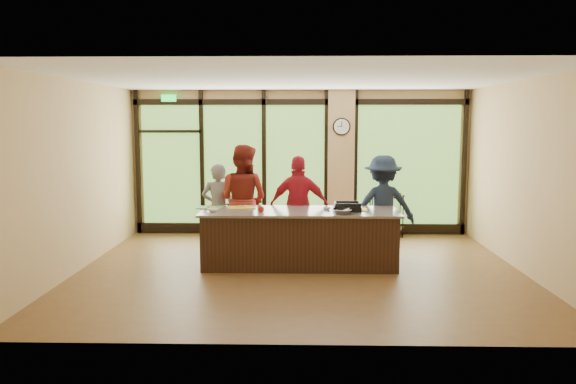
{
  "coord_description": "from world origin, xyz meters",
  "views": [
    {
      "loc": [
        0.02,
        -8.7,
        2.36
      ],
      "look_at": [
        -0.19,
        0.4,
        1.21
      ],
      "focal_mm": 35.0,
      "sensor_mm": 36.0,
      "label": 1
    }
  ],
  "objects_px": {
    "roasting_pan": "(347,209)",
    "bar_cart": "(386,209)",
    "island_base": "(299,239)",
    "cook_right": "(383,206)",
    "cook_left": "(218,209)",
    "flower_stand": "(235,224)"
  },
  "relations": [
    {
      "from": "island_base",
      "to": "bar_cart",
      "type": "xyz_separation_m",
      "value": [
        1.78,
        2.45,
        0.12
      ]
    },
    {
      "from": "cook_right",
      "to": "bar_cart",
      "type": "relative_size",
      "value": 1.9
    },
    {
      "from": "island_base",
      "to": "flower_stand",
      "type": "bearing_deg",
      "value": 128.94
    },
    {
      "from": "island_base",
      "to": "roasting_pan",
      "type": "xyz_separation_m",
      "value": [
        0.77,
        -0.04,
        0.52
      ]
    },
    {
      "from": "roasting_pan",
      "to": "bar_cart",
      "type": "bearing_deg",
      "value": 62.07
    },
    {
      "from": "cook_right",
      "to": "roasting_pan",
      "type": "xyz_separation_m",
      "value": [
        -0.68,
        -0.77,
        0.07
      ]
    },
    {
      "from": "cook_right",
      "to": "flower_stand",
      "type": "bearing_deg",
      "value": -19.94
    },
    {
      "from": "cook_left",
      "to": "cook_right",
      "type": "xyz_separation_m",
      "value": [
        2.9,
        -0.12,
        0.08
      ]
    },
    {
      "from": "cook_left",
      "to": "flower_stand",
      "type": "xyz_separation_m",
      "value": [
        0.22,
        0.67,
        -0.4
      ]
    },
    {
      "from": "island_base",
      "to": "roasting_pan",
      "type": "height_order",
      "value": "roasting_pan"
    },
    {
      "from": "island_base",
      "to": "cook_left",
      "type": "distance_m",
      "value": 1.72
    },
    {
      "from": "island_base",
      "to": "bar_cart",
      "type": "bearing_deg",
      "value": 53.94
    },
    {
      "from": "cook_left",
      "to": "cook_right",
      "type": "height_order",
      "value": "cook_right"
    },
    {
      "from": "roasting_pan",
      "to": "bar_cart",
      "type": "height_order",
      "value": "roasting_pan"
    },
    {
      "from": "island_base",
      "to": "flower_stand",
      "type": "height_order",
      "value": "island_base"
    },
    {
      "from": "island_base",
      "to": "bar_cart",
      "type": "height_order",
      "value": "bar_cart"
    },
    {
      "from": "flower_stand",
      "to": "bar_cart",
      "type": "height_order",
      "value": "bar_cart"
    },
    {
      "from": "island_base",
      "to": "cook_left",
      "type": "xyz_separation_m",
      "value": [
        -1.45,
        0.85,
        0.37
      ]
    },
    {
      "from": "cook_left",
      "to": "roasting_pan",
      "type": "height_order",
      "value": "cook_left"
    },
    {
      "from": "flower_stand",
      "to": "roasting_pan",
      "type": "bearing_deg",
      "value": -20.13
    },
    {
      "from": "cook_left",
      "to": "cook_right",
      "type": "bearing_deg",
      "value": 178.2
    },
    {
      "from": "island_base",
      "to": "cook_right",
      "type": "distance_m",
      "value": 1.68
    }
  ]
}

